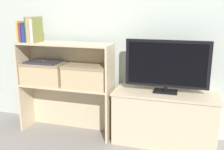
{
  "coord_description": "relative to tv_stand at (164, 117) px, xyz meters",
  "views": [
    {
      "loc": [
        0.69,
        -2.22,
        1.28
      ],
      "look_at": [
        0.0,
        0.14,
        0.66
      ],
      "focal_mm": 42.0,
      "sensor_mm": 36.0,
      "label": 1
    }
  ],
  "objects": [
    {
      "name": "book_olive",
      "position": [
        -1.27,
        -0.09,
        0.82
      ],
      "size": [
        0.02,
        0.16,
        0.25
      ],
      "color": "olive",
      "rests_on": "bookshelf_upper_tier"
    },
    {
      "name": "bookshelf_upper_tier",
      "position": [
        -1.01,
        -0.0,
        0.54
      ],
      "size": [
        0.98,
        0.27,
        0.44
      ],
      "color": "#CCB793",
      "rests_on": "bookshelf_lower_tier"
    },
    {
      "name": "book_ivory",
      "position": [
        -1.3,
        -0.09,
        0.81
      ],
      "size": [
        0.03,
        0.14,
        0.23
      ],
      "color": "silver",
      "rests_on": "bookshelf_upper_tier"
    },
    {
      "name": "book_navy",
      "position": [
        -1.4,
        -0.09,
        0.78
      ],
      "size": [
        0.03,
        0.13,
        0.17
      ],
      "color": "navy",
      "rests_on": "bookshelf_upper_tier"
    },
    {
      "name": "wall_back",
      "position": [
        -0.51,
        0.23,
        0.94
      ],
      "size": [
        10.0,
        0.05,
        2.4
      ],
      "color": "#B2BCB2",
      "rests_on": "ground_plane"
    },
    {
      "name": "laptop",
      "position": [
        -1.25,
        -0.07,
        0.49
      ],
      "size": [
        0.34,
        0.22,
        0.02
      ],
      "color": "#2D2D33",
      "rests_on": "storage_basket_left"
    },
    {
      "name": "book_forest",
      "position": [
        -1.37,
        -0.09,
        0.82
      ],
      "size": [
        0.02,
        0.12,
        0.25
      ],
      "color": "#286638",
      "rests_on": "bookshelf_upper_tier"
    },
    {
      "name": "ground_plane",
      "position": [
        -0.51,
        -0.19,
        -0.26
      ],
      "size": [
        16.0,
        16.0,
        0.0
      ],
      "primitive_type": "plane",
      "color": "gray"
    },
    {
      "name": "book_mustard",
      "position": [
        -1.46,
        -0.09,
        0.8
      ],
      "size": [
        0.02,
        0.15,
        0.21
      ],
      "color": "gold",
      "rests_on": "bookshelf_upper_tier"
    },
    {
      "name": "book_plum",
      "position": [
        -1.43,
        -0.09,
        0.79
      ],
      "size": [
        0.02,
        0.16,
        0.19
      ],
      "color": "#6B2D66",
      "rests_on": "bookshelf_upper_tier"
    },
    {
      "name": "storage_basket_left",
      "position": [
        -1.25,
        -0.07,
        0.38
      ],
      "size": [
        0.45,
        0.24,
        0.22
      ],
      "color": "tan",
      "rests_on": "bookshelf_lower_tier"
    },
    {
      "name": "tv",
      "position": [
        0.0,
        -0.0,
        0.52
      ],
      "size": [
        0.77,
        0.14,
        0.5
      ],
      "color": "black",
      "rests_on": "tv_stand"
    },
    {
      "name": "book_tan",
      "position": [
        -1.34,
        -0.09,
        0.82
      ],
      "size": [
        0.04,
        0.15,
        0.25
      ],
      "color": "tan",
      "rests_on": "bookshelf_upper_tier"
    },
    {
      "name": "storage_basket_right",
      "position": [
        -0.78,
        -0.07,
        0.38
      ],
      "size": [
        0.45,
        0.24,
        0.22
      ],
      "color": "tan",
      "rests_on": "bookshelf_lower_tier"
    },
    {
      "name": "bookshelf_lower_tier",
      "position": [
        -1.01,
        0.0,
        0.06
      ],
      "size": [
        0.98,
        0.27,
        0.52
      ],
      "color": "#CCB793",
      "rests_on": "ground_plane"
    },
    {
      "name": "tv_stand",
      "position": [
        0.0,
        0.0,
        0.0
      ],
      "size": [
        0.98,
        0.41,
        0.52
      ],
      "color": "#CCB793",
      "rests_on": "ground_plane"
    }
  ]
}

